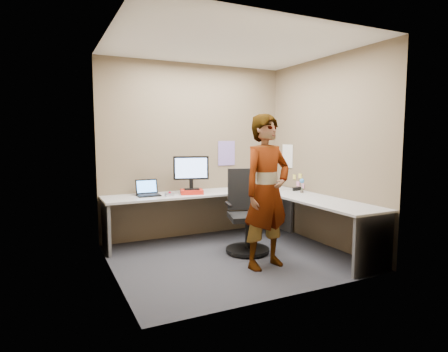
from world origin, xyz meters
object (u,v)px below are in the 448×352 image
desk (247,206)px  office_chair (247,219)px  person (267,192)px  monitor (191,170)px

desk → office_chair: 0.30m
office_chair → person: size_ratio=0.60×
monitor → desk: bearing=-24.2°
desk → person: 0.94m
desk → monitor: bearing=140.9°
desk → monitor: (-0.65, 0.53, 0.50)m
office_chair → desk: bearing=76.2°
monitor → office_chair: bearing=-41.0°
office_chair → person: bearing=-80.3°
monitor → office_chair: (0.52, -0.76, -0.63)m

